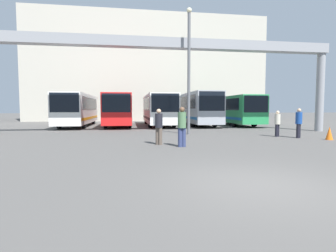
{
  "coord_description": "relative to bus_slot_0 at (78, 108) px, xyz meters",
  "views": [
    {
      "loc": [
        -3.0,
        -5.59,
        1.77
      ],
      "look_at": [
        0.22,
        16.14,
        0.3
      ],
      "focal_mm": 28.0,
      "sensor_mm": 36.0,
      "label": 1
    }
  ],
  "objects": [
    {
      "name": "ground_plane",
      "position": [
        8.08,
        -21.71,
        -1.8
      ],
      "size": [
        200.0,
        200.0,
        0.0
      ],
      "primitive_type": "plane",
      "color": "#514F4C"
    },
    {
      "name": "building_backdrop",
      "position": [
        8.08,
        15.87,
        5.91
      ],
      "size": [
        34.68,
        12.0,
        15.42
      ],
      "color": "#B7B2A3",
      "rests_on": "ground"
    },
    {
      "name": "overhead_gantry",
      "position": [
        8.08,
        -8.7,
        3.74
      ],
      "size": [
        24.14,
        0.8,
        6.71
      ],
      "color": "gray",
      "rests_on": "ground"
    },
    {
      "name": "bus_slot_0",
      "position": [
        0.0,
        0.0,
        0.0
      ],
      "size": [
        2.48,
        11.16,
        3.13
      ],
      "color": "silver",
      "rests_on": "ground"
    },
    {
      "name": "bus_slot_1",
      "position": [
        4.04,
        -0.29,
        -0.02
      ],
      "size": [
        2.54,
        10.59,
        3.1
      ],
      "color": "red",
      "rests_on": "ground"
    },
    {
      "name": "bus_slot_2",
      "position": [
        8.08,
        -0.35,
        0.0
      ],
      "size": [
        2.6,
        10.46,
        3.13
      ],
      "color": "silver",
      "rests_on": "ground"
    },
    {
      "name": "bus_slot_3",
      "position": [
        12.11,
        -0.05,
        0.12
      ],
      "size": [
        2.52,
        11.06,
        3.34
      ],
      "color": "#999EA5",
      "rests_on": "ground"
    },
    {
      "name": "bus_slot_4",
      "position": [
        16.15,
        0.0,
        -0.06
      ],
      "size": [
        2.49,
        11.16,
        3.02
      ],
      "color": "#268C4C",
      "rests_on": "ground"
    },
    {
      "name": "pedestrian_near_left",
      "position": [
        14.29,
        -12.06,
        -0.93
      ],
      "size": [
        0.34,
        0.34,
        1.64
      ],
      "rotation": [
        0.0,
        0.0,
        3.64
      ],
      "color": "black",
      "rests_on": "ground"
    },
    {
      "name": "pedestrian_mid_right",
      "position": [
        15.13,
        -12.96,
        -0.86
      ],
      "size": [
        0.37,
        0.37,
        1.78
      ],
      "rotation": [
        0.0,
        0.0,
        3.8
      ],
      "color": "black",
      "rests_on": "ground"
    },
    {
      "name": "pedestrian_near_center",
      "position": [
        7.47,
        -15.52,
        -0.82
      ],
      "size": [
        0.38,
        0.38,
        1.84
      ],
      "rotation": [
        0.0,
        0.0,
        3.21
      ],
      "color": "navy",
      "rests_on": "ground"
    },
    {
      "name": "pedestrian_near_right",
      "position": [
        6.5,
        -14.62,
        -0.87
      ],
      "size": [
        0.36,
        0.36,
        1.75
      ],
      "rotation": [
        0.0,
        0.0,
        5.57
      ],
      "color": "brown",
      "rests_on": "ground"
    },
    {
      "name": "traffic_cone",
      "position": [
        16.27,
        -14.06,
        -1.43
      ],
      "size": [
        0.39,
        0.39,
        0.75
      ],
      "color": "orange",
      "rests_on": "ground"
    },
    {
      "name": "lamp_post",
      "position": [
        9.1,
        -9.79,
        2.8
      ],
      "size": [
        0.36,
        0.36,
        8.48
      ],
      "color": "#595B60",
      "rests_on": "ground"
    }
  ]
}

